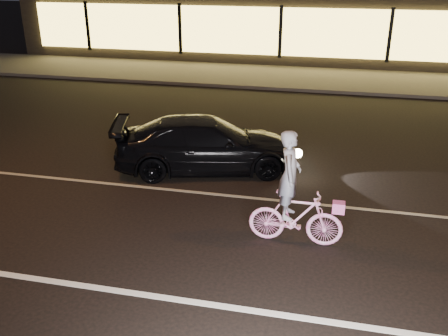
# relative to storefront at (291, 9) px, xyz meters

# --- Properties ---
(ground) EXTENTS (90.00, 90.00, 0.00)m
(ground) POSITION_rel_storefront_xyz_m (0.00, -18.97, -2.15)
(ground) COLOR black
(ground) RESTS_ON ground
(lane_stripe_near) EXTENTS (60.00, 0.12, 0.01)m
(lane_stripe_near) POSITION_rel_storefront_xyz_m (0.00, -20.47, -2.14)
(lane_stripe_near) COLOR silver
(lane_stripe_near) RESTS_ON ground
(lane_stripe_far) EXTENTS (60.00, 0.10, 0.01)m
(lane_stripe_far) POSITION_rel_storefront_xyz_m (0.00, -16.97, -2.14)
(lane_stripe_far) COLOR gray
(lane_stripe_far) RESTS_ON ground
(sidewalk) EXTENTS (30.00, 4.00, 0.12)m
(sidewalk) POSITION_rel_storefront_xyz_m (0.00, -5.97, -2.09)
(sidewalk) COLOR #383533
(sidewalk) RESTS_ON ground
(storefront) EXTENTS (25.40, 8.42, 4.20)m
(storefront) POSITION_rel_storefront_xyz_m (0.00, 0.00, 0.00)
(storefront) COLOR black
(storefront) RESTS_ON ground
(cyclist) EXTENTS (1.62, 0.56, 2.03)m
(cyclist) POSITION_rel_storefront_xyz_m (1.99, -18.50, -1.42)
(cyclist) COLOR #FF33AE
(cyclist) RESTS_ON ground
(sedan) EXTENTS (4.51, 2.79, 1.22)m
(sedan) POSITION_rel_storefront_xyz_m (-0.26, -15.67, -1.54)
(sedan) COLOR black
(sedan) RESTS_ON ground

